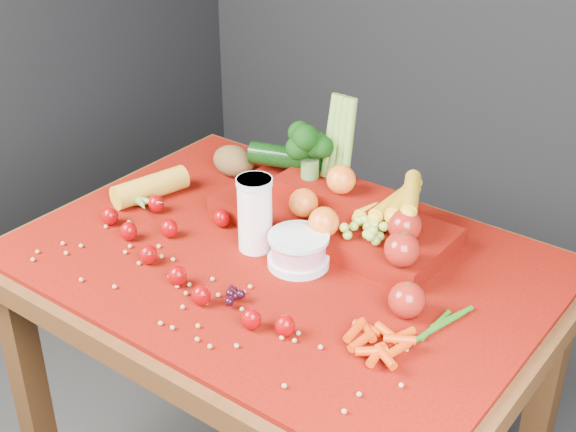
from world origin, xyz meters
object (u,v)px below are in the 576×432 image
Objects in this scene: milk_glass at (255,211)px; yogurt_bowl at (298,249)px; produce_mound at (340,208)px; table at (282,300)px.

yogurt_bowl is (0.11, 0.00, -0.05)m from milk_glass.
yogurt_bowl is at bearing -87.05° from produce_mound.
produce_mound is at bearing 92.95° from yogurt_bowl.
table is 8.79× the size of yogurt_bowl.
produce_mound is (0.10, 0.16, -0.03)m from milk_glass.
produce_mound reaches higher than yogurt_bowl.
yogurt_bowl is 0.16m from produce_mound.
milk_glass is at bearing -121.67° from produce_mound.
produce_mound reaches higher than table.
milk_glass is 0.12m from yogurt_bowl.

